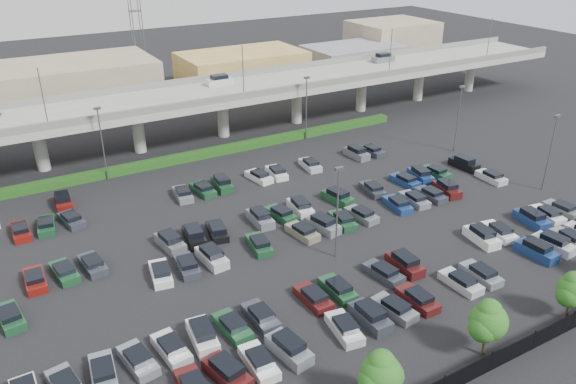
{
  "coord_description": "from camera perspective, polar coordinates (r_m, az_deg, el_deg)",
  "views": [
    {
      "loc": [
        -29.57,
        -49.28,
        31.95
      ],
      "look_at": [
        1.45,
        4.57,
        2.0
      ],
      "focal_mm": 35.0,
      "sensor_mm": 36.0,
      "label": 1
    }
  ],
  "objects": [
    {
      "name": "hedge",
      "position": [
        85.89,
        -7.68,
        4.05
      ],
      "size": [
        66.0,
        1.6,
        1.1
      ],
      "primitive_type": "cube",
      "color": "#174012",
      "rests_on": "ground"
    },
    {
      "name": "tree_row",
      "position": [
        47.35,
        18.79,
        -12.8
      ],
      "size": [
        65.07,
        3.66,
        5.94
      ],
      "color": "#332316",
      "rests_on": "ground"
    },
    {
      "name": "overpass",
      "position": [
        89.98,
        -9.79,
        9.24
      ],
      "size": [
        150.0,
        13.0,
        15.8
      ],
      "color": "gray",
      "rests_on": "ground"
    },
    {
      "name": "parked_cars",
      "position": [
        61.01,
        1.76,
        -5.18
      ],
      "size": [
        63.1,
        41.6,
        1.67
      ],
      "color": "slate",
      "rests_on": "ground"
    },
    {
      "name": "ground",
      "position": [
        65.75,
        0.9,
        -3.35
      ],
      "size": [
        280.0,
        280.0,
        0.0
      ],
      "primitive_type": "plane",
      "color": "black"
    },
    {
      "name": "light_poles",
      "position": [
        62.75,
        -3.24,
        1.5
      ],
      "size": [
        66.9,
        48.38,
        10.3
      ],
      "color": "#4F4F54",
      "rests_on": "ground"
    },
    {
      "name": "comm_tower",
      "position": [
        128.81,
        -15.32,
        17.59
      ],
      "size": [
        2.4,
        2.4,
        30.0
      ],
      "color": "#4F4F54",
      "rests_on": "ground"
    },
    {
      "name": "distant_buildings",
      "position": [
        122.05,
        -9.21,
        12.05
      ],
      "size": [
        138.0,
        24.0,
        9.0
      ],
      "color": "slate",
      "rests_on": "ground"
    },
    {
      "name": "fence",
      "position": [
        47.83,
        19.03,
        -16.48
      ],
      "size": [
        70.0,
        0.1,
        2.0
      ],
      "color": "black",
      "rests_on": "ground"
    }
  ]
}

